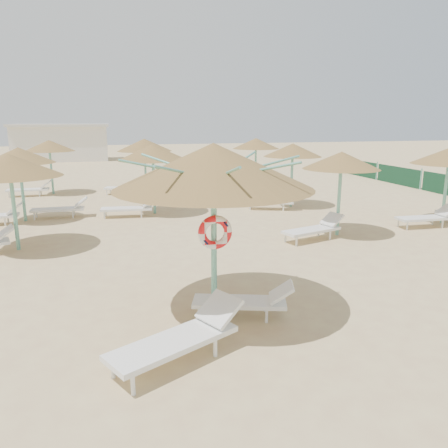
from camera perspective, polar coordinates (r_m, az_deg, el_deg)
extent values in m
plane|color=#D0BB7F|center=(8.54, -0.37, -11.45)|extent=(120.00, 120.00, 0.00)
cylinder|color=#66B29E|center=(8.03, -1.33, -2.86)|extent=(0.11, 0.11, 2.68)
cone|color=brown|center=(7.74, -1.38, 7.59)|extent=(3.58, 3.58, 0.81)
cylinder|color=#66B29E|center=(7.78, -1.37, 5.60)|extent=(0.20, 0.20, 0.12)
cylinder|color=#66B29E|center=(7.98, 4.43, 7.44)|extent=(1.62, 0.04, 0.40)
cylinder|color=#66B29E|center=(8.46, 1.57, 7.81)|extent=(1.17, 1.17, 0.40)
cylinder|color=#66B29E|center=(8.55, -2.67, 7.86)|extent=(0.04, 1.62, 0.40)
cylinder|color=#66B29E|center=(8.21, -6.32, 7.56)|extent=(1.17, 1.17, 0.40)
cylinder|color=#66B29E|center=(7.60, -7.48, 7.07)|extent=(1.62, 0.04, 0.40)
cylinder|color=#66B29E|center=(7.07, -4.91, 6.66)|extent=(1.17, 1.17, 0.40)
cylinder|color=#66B29E|center=(6.95, 0.19, 6.60)|extent=(0.04, 1.62, 0.40)
cylinder|color=#66B29E|center=(7.35, 4.13, 6.93)|extent=(1.17, 1.17, 0.40)
torus|color=red|center=(7.86, -1.17, -1.10)|extent=(0.63, 0.15, 0.63)
cylinder|color=white|center=(6.32, -11.82, -19.87)|extent=(0.06, 0.06, 0.30)
cylinder|color=white|center=(6.73, -14.29, -17.79)|extent=(0.06, 0.06, 0.30)
cylinder|color=white|center=(7.04, -1.17, -15.82)|extent=(0.06, 0.06, 0.30)
cylinder|color=white|center=(7.41, -4.01, -14.27)|extent=(0.06, 0.06, 0.30)
cube|color=white|center=(6.81, -6.63, -15.12)|extent=(2.13, 1.55, 0.09)
cube|color=white|center=(7.21, -0.65, -11.04)|extent=(0.77, 0.82, 0.39)
cylinder|color=white|center=(8.16, -3.25, -11.71)|extent=(0.05, 0.05, 0.25)
cylinder|color=white|center=(8.57, -2.92, -10.43)|extent=(0.05, 0.05, 0.25)
cylinder|color=white|center=(8.13, 5.58, -11.87)|extent=(0.05, 0.05, 0.25)
cylinder|color=white|center=(8.54, 5.45, -10.57)|extent=(0.05, 0.05, 0.25)
cube|color=white|center=(8.26, 2.01, -10.14)|extent=(1.82, 1.06, 0.07)
cube|color=white|center=(8.20, 7.50, -8.78)|extent=(0.59, 0.65, 0.33)
cylinder|color=#66B29E|center=(13.51, -25.71, 1.67)|extent=(0.11, 0.11, 2.30)
cone|color=brown|center=(13.34, -26.25, 6.90)|extent=(2.78, 2.78, 0.62)
cylinder|color=#66B29E|center=(13.36, -26.14, 5.87)|extent=(0.20, 0.20, 0.12)
cube|color=white|center=(13.52, -26.76, -0.99)|extent=(0.63, 0.71, 0.36)
cylinder|color=#66B29E|center=(17.31, -24.84, 4.07)|extent=(0.11, 0.11, 2.30)
cone|color=brown|center=(17.18, -25.25, 8.13)|extent=(2.46, 2.46, 0.55)
cylinder|color=#66B29E|center=(17.20, -25.17, 7.36)|extent=(0.20, 0.20, 0.12)
cylinder|color=white|center=(16.97, -26.68, 0.24)|extent=(0.06, 0.06, 0.28)
cylinder|color=white|center=(17.45, -26.38, 0.60)|extent=(0.06, 0.06, 0.28)
cube|color=white|center=(17.07, -25.69, 1.86)|extent=(0.49, 0.61, 0.36)
cylinder|color=white|center=(17.49, -23.53, 0.91)|extent=(0.06, 0.06, 0.28)
cylinder|color=white|center=(17.97, -23.28, 1.25)|extent=(0.06, 0.06, 0.28)
cylinder|color=white|center=(17.31, -19.13, 1.17)|extent=(0.06, 0.06, 0.28)
cylinder|color=white|center=(17.80, -19.00, 1.50)|extent=(0.06, 0.06, 0.28)
cube|color=white|center=(17.58, -20.89, 1.81)|extent=(1.91, 0.64, 0.08)
cube|color=white|center=(17.45, -18.19, 2.75)|extent=(0.49, 0.61, 0.36)
cylinder|color=#66B29E|center=(23.27, -21.61, 6.47)|extent=(0.11, 0.11, 2.30)
cone|color=brown|center=(23.17, -21.88, 9.48)|extent=(2.40, 2.40, 0.54)
cylinder|color=#66B29E|center=(23.18, -21.83, 8.91)|extent=(0.20, 0.20, 0.12)
cylinder|color=white|center=(23.07, -26.26, 3.43)|extent=(0.06, 0.06, 0.28)
cylinder|color=white|center=(23.55, -26.03, 3.63)|extent=(0.06, 0.06, 0.28)
cylinder|color=white|center=(22.83, -22.95, 3.66)|extent=(0.06, 0.06, 0.28)
cylinder|color=white|center=(23.32, -22.78, 3.86)|extent=(0.06, 0.06, 0.28)
cube|color=white|center=(23.13, -24.25, 4.11)|extent=(1.90, 0.63, 0.08)
cube|color=white|center=(22.97, -22.22, 4.85)|extent=(0.49, 0.60, 0.36)
cylinder|color=#66B29E|center=(17.27, -9.15, 5.13)|extent=(0.11, 0.11, 2.30)
cone|color=brown|center=(17.14, -9.31, 9.23)|extent=(2.68, 2.68, 0.60)
cylinder|color=#66B29E|center=(17.16, -9.28, 8.43)|extent=(0.20, 0.20, 0.12)
cylinder|color=white|center=(16.81, -15.35, 1.09)|extent=(0.06, 0.06, 0.28)
cylinder|color=white|center=(17.30, -15.19, 1.44)|extent=(0.06, 0.06, 0.28)
cylinder|color=white|center=(16.72, -10.75, 1.27)|extent=(0.06, 0.06, 0.28)
cylinder|color=white|center=(17.21, -10.71, 1.62)|extent=(0.06, 0.06, 0.28)
cube|color=white|center=(16.95, -12.61, 1.97)|extent=(1.95, 0.79, 0.08)
cube|color=white|center=(16.88, -9.77, 2.88)|extent=(0.54, 0.64, 0.36)
cylinder|color=#66B29E|center=(22.48, -10.23, 6.98)|extent=(0.11, 0.11, 2.30)
cone|color=brown|center=(22.38, -10.36, 10.14)|extent=(2.70, 2.70, 0.61)
cylinder|color=#66B29E|center=(22.39, -10.34, 9.52)|extent=(0.20, 0.20, 0.12)
cylinder|color=white|center=(22.17, -15.05, 4.01)|extent=(0.06, 0.06, 0.28)
cylinder|color=white|center=(22.64, -14.64, 4.22)|extent=(0.06, 0.06, 0.28)
cylinder|color=white|center=(21.77, -11.67, 4.02)|extent=(0.06, 0.06, 0.28)
cylinder|color=white|center=(22.24, -11.33, 4.24)|extent=(0.06, 0.06, 0.28)
cube|color=white|center=(22.13, -12.90, 4.58)|extent=(2.00, 1.19, 0.08)
cube|color=white|center=(21.87, -10.79, 5.22)|extent=(0.65, 0.72, 0.36)
cylinder|color=#66B29E|center=(14.25, 14.78, 3.11)|extent=(0.11, 0.11, 2.30)
cone|color=brown|center=(14.09, 15.08, 8.04)|extent=(2.38, 2.38, 0.54)
cylinder|color=#66B29E|center=(14.11, 15.03, 7.11)|extent=(0.20, 0.20, 0.12)
cylinder|color=white|center=(12.91, 9.45, -2.27)|extent=(0.06, 0.06, 0.28)
cylinder|color=white|center=(13.28, 8.04, -1.78)|extent=(0.06, 0.06, 0.28)
cylinder|color=white|center=(13.81, 13.68, -1.43)|extent=(0.06, 0.06, 0.28)
cylinder|color=white|center=(14.16, 12.25, -1.00)|extent=(0.06, 0.06, 0.28)
cube|color=white|center=(13.57, 11.34, -0.80)|extent=(2.00, 1.15, 0.08)
cube|color=white|center=(14.10, 13.92, 0.60)|extent=(0.64, 0.72, 0.36)
cylinder|color=#66B29E|center=(18.69, 8.82, 5.76)|extent=(0.11, 0.11, 2.30)
cone|color=brown|center=(18.57, 8.96, 9.53)|extent=(2.42, 2.42, 0.54)
cylinder|color=#66B29E|center=(18.59, 8.93, 8.82)|extent=(0.20, 0.20, 0.12)
cylinder|color=white|center=(17.84, 3.44, 2.24)|extent=(0.06, 0.06, 0.28)
cylinder|color=white|center=(18.33, 3.49, 2.55)|extent=(0.06, 0.06, 0.28)
cylinder|color=white|center=(17.85, 7.78, 2.15)|extent=(0.06, 0.06, 0.28)
cylinder|color=white|center=(18.34, 7.71, 2.45)|extent=(0.06, 0.06, 0.28)
cube|color=white|center=(18.05, 6.02, 2.90)|extent=(2.00, 1.23, 0.08)
cube|color=white|center=(18.04, 8.74, 3.59)|extent=(0.66, 0.73, 0.36)
cylinder|color=#66B29E|center=(23.72, 4.14, 7.48)|extent=(0.11, 0.11, 2.30)
cone|color=brown|center=(23.63, 4.19, 10.46)|extent=(2.47, 2.47, 0.56)
cylinder|color=#66B29E|center=(23.64, 4.18, 9.89)|extent=(0.20, 0.20, 0.12)
cylinder|color=white|center=(22.78, -0.07, 4.71)|extent=(0.06, 0.06, 0.28)
cylinder|color=white|center=(23.27, -0.22, 4.89)|extent=(0.06, 0.06, 0.28)
cylinder|color=white|center=(22.99, 3.29, 4.77)|extent=(0.06, 0.06, 0.28)
cylinder|color=white|center=(23.47, 3.06, 4.95)|extent=(0.06, 0.06, 0.28)
cube|color=white|center=(23.11, 1.83, 5.28)|extent=(1.96, 0.86, 0.08)
cube|color=white|center=(23.23, 3.92, 5.89)|extent=(0.56, 0.66, 0.36)
cylinder|color=#66B29E|center=(17.30, 26.94, 3.85)|extent=(0.11, 0.11, 2.30)
cylinder|color=white|center=(15.81, 22.82, -0.26)|extent=(0.06, 0.06, 0.28)
cylinder|color=white|center=(16.21, 21.81, 0.15)|extent=(0.06, 0.06, 0.28)
cylinder|color=white|center=(16.62, 26.63, -0.01)|extent=(0.06, 0.06, 0.28)
cylinder|color=white|center=(17.00, 25.59, 0.37)|extent=(0.06, 0.06, 0.28)
cube|color=white|center=(16.43, 24.66, 0.70)|extent=(1.92, 0.69, 0.08)
cube|color=white|center=(16.91, 27.05, 1.62)|extent=(0.51, 0.62, 0.36)
cylinder|color=white|center=(18.04, 26.22, 1.00)|extent=(0.06, 0.06, 0.28)
cube|color=silver|center=(42.76, -20.45, 9.79)|extent=(8.00, 4.00, 3.00)
cube|color=beige|center=(42.71, -20.63, 11.96)|extent=(8.40, 4.40, 0.25)
cube|color=#194C35|center=(26.93, 21.79, 5.88)|extent=(0.08, 3.80, 1.00)
cylinder|color=#66B29E|center=(25.43, 24.31, 5.37)|extent=(0.08, 0.08, 1.10)
cube|color=#194C35|center=(30.22, 17.32, 6.95)|extent=(0.08, 3.80, 1.00)
cylinder|color=#66B29E|center=(28.63, 19.33, 6.58)|extent=(0.08, 0.08, 1.10)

